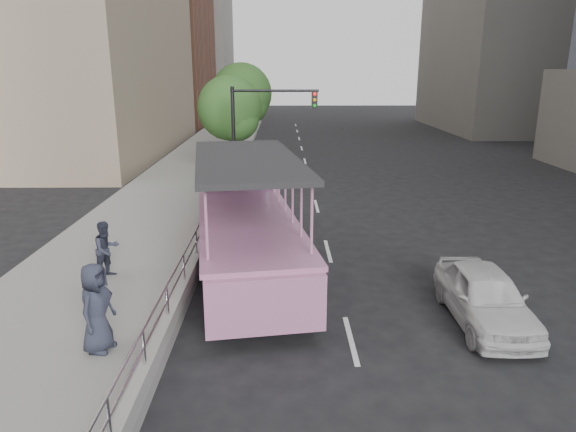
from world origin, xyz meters
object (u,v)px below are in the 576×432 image
traffic_signal (258,123)px  street_tree_near (231,111)px  parking_sign (236,173)px  duck_boat (244,221)px  car (485,296)px  pedestrian_mid (106,249)px  pedestrian_far (96,308)px  street_tree_far (243,96)px

traffic_signal → street_tree_near: (-1.60, 3.43, 0.32)m
parking_sign → street_tree_near: 6.38m
duck_boat → traffic_signal: size_ratio=2.15×
duck_boat → street_tree_near: 13.21m
traffic_signal → car: bearing=-66.2°
car → traffic_signal: bearing=114.4°
pedestrian_mid → street_tree_near: street_tree_near is taller
car → street_tree_near: street_tree_near is taller
pedestrian_far → car: bearing=-65.5°
duck_boat → pedestrian_mid: bearing=-152.3°
pedestrian_mid → street_tree_far: size_ratio=0.25×
duck_boat → street_tree_far: (-1.34, 18.88, 2.96)m
parking_sign → car: bearing=-58.1°
street_tree_far → street_tree_near: bearing=-91.9°
pedestrian_mid → parking_sign: size_ratio=0.67×
duck_boat → parking_sign: 7.01m
street_tree_far → traffic_signal: bearing=-81.6°
car → pedestrian_mid: size_ratio=2.47×
parking_sign → street_tree_far: (-0.48, 11.93, 2.76)m
street_tree_near → street_tree_far: size_ratio=0.89×
parking_sign → street_tree_far: 12.25m
car → pedestrian_far: size_ratio=2.10×
duck_boat → pedestrian_far: size_ratio=5.84×
street_tree_far → parking_sign: bearing=-87.7°
car → pedestrian_far: 8.87m
car → parking_sign: bearing=122.5°
duck_boat → car: size_ratio=2.79×
duck_boat → street_tree_near: bearing=96.8°
street_tree_far → pedestrian_mid: bearing=-96.5°
parking_sign → pedestrian_mid: bearing=-107.7°
pedestrian_far → traffic_signal: size_ratio=0.37×
pedestrian_far → street_tree_near: 18.99m
pedestrian_far → pedestrian_mid: bearing=29.1°
duck_boat → traffic_signal: bearing=89.7°
car → pedestrian_far: pedestrian_far is taller
pedestrian_mid → street_tree_near: 15.23m
pedestrian_far → parking_sign: size_ratio=0.79×
pedestrian_far → street_tree_near: (1.05, 18.79, 2.56)m
car → street_tree_far: size_ratio=0.62×
street_tree_far → car: bearing=-72.2°
duck_boat → parking_sign: (-0.87, 6.96, 0.21)m
pedestrian_mid → traffic_signal: (3.76, 11.40, 2.39)m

